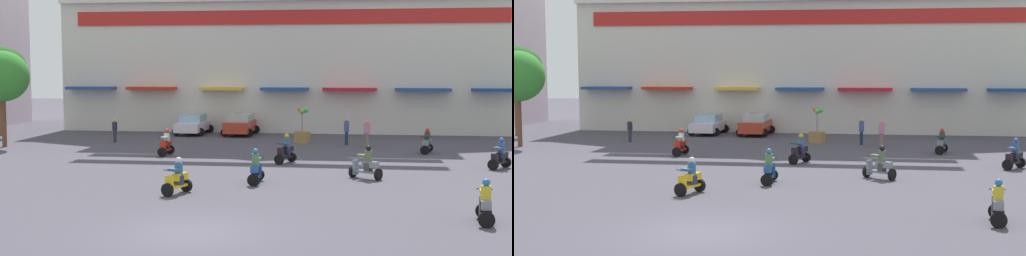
% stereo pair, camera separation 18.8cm
% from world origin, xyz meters
% --- Properties ---
extents(ground_plane, '(128.00, 128.00, 0.00)m').
position_xyz_m(ground_plane, '(0.00, 13.00, 0.00)').
color(ground_plane, '#494550').
extents(colonial_building, '(34.42, 14.77, 20.95)m').
position_xyz_m(colonial_building, '(-0.00, 35.40, 9.08)').
color(colonial_building, silver).
rests_on(colonial_building, ground).
extents(plaza_tree_2, '(3.34, 2.85, 5.93)m').
position_xyz_m(plaza_tree_2, '(-16.45, 19.47, 4.34)').
color(plaza_tree_2, brown).
rests_on(plaza_tree_2, ground).
extents(parked_car_0, '(2.51, 4.27, 1.48)m').
position_xyz_m(parked_car_0, '(-6.59, 28.49, 0.74)').
color(parked_car_0, silver).
rests_on(parked_car_0, ground).
extents(parked_car_1, '(2.46, 4.15, 1.51)m').
position_xyz_m(parked_car_1, '(-3.07, 28.36, 0.77)').
color(parked_car_1, '#B63522').
rests_on(parked_car_1, ground).
extents(scooter_rider_0, '(0.65, 1.37, 1.49)m').
position_xyz_m(scooter_rider_0, '(-5.43, 16.91, 0.62)').
color(scooter_rider_0, black).
rests_on(scooter_rider_0, ground).
extents(scooter_rider_1, '(0.56, 1.50, 1.53)m').
position_xyz_m(scooter_rider_1, '(0.79, 8.68, 0.62)').
color(scooter_rider_1, black).
rests_on(scooter_rider_1, ground).
extents(scooter_rider_2, '(0.69, 1.50, 1.47)m').
position_xyz_m(scooter_rider_2, '(9.06, 2.47, 0.60)').
color(scooter_rider_2, black).
rests_on(scooter_rider_2, ground).
extents(scooter_rider_3, '(1.51, 1.23, 1.51)m').
position_xyz_m(scooter_rider_3, '(5.49, 10.54, 0.61)').
color(scooter_rider_3, black).
rests_on(scooter_rider_3, ground).
extents(scooter_rider_4, '(0.88, 1.49, 1.45)m').
position_xyz_m(scooter_rider_4, '(9.14, 19.80, 0.60)').
color(scooter_rider_4, black).
rests_on(scooter_rider_4, ground).
extents(scooter_rider_7, '(1.02, 1.43, 1.46)m').
position_xyz_m(scooter_rider_7, '(-1.94, 5.91, 0.60)').
color(scooter_rider_7, black).
rests_on(scooter_rider_7, ground).
extents(scooter_rider_8, '(1.30, 1.41, 1.53)m').
position_xyz_m(scooter_rider_8, '(12.03, 14.41, 0.62)').
color(scooter_rider_8, black).
rests_on(scooter_rider_8, ground).
extents(scooter_rider_9, '(1.09, 1.44, 1.54)m').
position_xyz_m(scooter_rider_9, '(1.49, 14.83, 0.64)').
color(scooter_rider_9, black).
rests_on(scooter_rider_9, ground).
extents(pedestrian_0, '(0.44, 0.44, 1.55)m').
position_xyz_m(pedestrian_0, '(-10.48, 22.67, 0.88)').
color(pedestrian_0, '#2C2E3B').
rests_on(pedestrian_0, ground).
extents(pedestrian_1, '(0.33, 0.33, 1.72)m').
position_xyz_m(pedestrian_1, '(4.55, 23.33, 0.99)').
color(pedestrian_1, '#17303E').
rests_on(pedestrian_1, ground).
extents(pedestrian_2, '(0.41, 0.41, 1.67)m').
position_xyz_m(pedestrian_2, '(5.80, 22.51, 0.94)').
color(pedestrian_2, '#796D5B').
rests_on(pedestrian_2, ground).
extents(balloon_vendor_cart, '(1.07, 0.93, 2.36)m').
position_xyz_m(balloon_vendor_cart, '(1.70, 23.95, 0.83)').
color(balloon_vendor_cart, olive).
rests_on(balloon_vendor_cart, ground).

